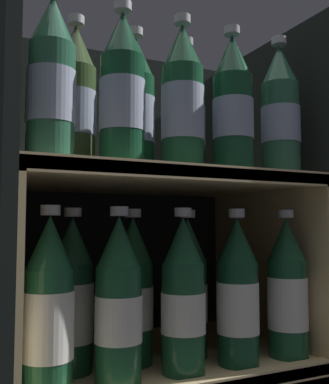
{
  "coord_description": "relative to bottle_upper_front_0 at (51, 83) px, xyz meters",
  "views": [
    {
      "loc": [
        -0.34,
        -0.58,
        0.43
      ],
      "look_at": [
        0.0,
        0.13,
        0.49
      ],
      "focal_mm": 42.0,
      "sensor_mm": 36.0,
      "label": 1
    }
  ],
  "objects": [
    {
      "name": "bottle_lower_front_4",
      "position": [
        0.42,
        -0.0,
        -0.32
      ],
      "size": [
        0.07,
        0.07,
        0.26
      ],
      "color": "#194C2D",
      "rests_on": "shelf_lower"
    },
    {
      "name": "bottle_upper_front_4",
      "position": [
        0.42,
        -0.0,
        0.0
      ],
      "size": [
        0.07,
        0.07,
        0.26
      ],
      "color": "#285B42",
      "rests_on": "shelf_upper"
    },
    {
      "name": "fridge_back_wall",
      "position": [
        0.21,
        0.32,
        -0.22
      ],
      "size": [
        0.57,
        0.02,
        0.82
      ],
      "primitive_type": "cube",
      "color": "black",
      "rests_on": "ground_plane"
    },
    {
      "name": "bottle_upper_front_1",
      "position": [
        0.11,
        -0.0,
        -0.0
      ],
      "size": [
        0.07,
        0.07,
        0.26
      ],
      "color": "#144228",
      "rests_on": "shelf_upper"
    },
    {
      "name": "bottle_lower_front_1",
      "position": [
        0.11,
        -0.0,
        -0.32
      ],
      "size": [
        0.07,
        0.07,
        0.26
      ],
      "color": "#194C2D",
      "rests_on": "shelf_lower"
    },
    {
      "name": "bottle_upper_front_0",
      "position": [
        0.0,
        0.0,
        0.0
      ],
      "size": [
        0.07,
        0.07,
        0.26
      ],
      "color": "#285B42",
      "rests_on": "shelf_upper"
    },
    {
      "name": "bottle_lower_front_2",
      "position": [
        0.21,
        0.0,
        -0.32
      ],
      "size": [
        0.07,
        0.07,
        0.26
      ],
      "color": "#194C2D",
      "rests_on": "shelf_lower"
    },
    {
      "name": "bottle_lower_front_3",
      "position": [
        0.32,
        -0.0,
        -0.32
      ],
      "size": [
        0.07,
        0.07,
        0.26
      ],
      "color": "#144228",
      "rests_on": "shelf_lower"
    },
    {
      "name": "bottle_lower_front_0",
      "position": [
        0.0,
        -0.0,
        -0.32
      ],
      "size": [
        0.07,
        0.07,
        0.26
      ],
      "color": "#194C2D",
      "rests_on": "shelf_lower"
    },
    {
      "name": "bottle_lower_back_0",
      "position": [
        0.05,
        0.08,
        -0.32
      ],
      "size": [
        0.07,
        0.07,
        0.26
      ],
      "color": "#194C2D",
      "rests_on": "shelf_lower"
    },
    {
      "name": "bottle_lower_back_2",
      "position": [
        0.26,
        0.08,
        -0.32
      ],
      "size": [
        0.07,
        0.07,
        0.26
      ],
      "color": "#1E5638",
      "rests_on": "shelf_lower"
    },
    {
      "name": "shelf_lower",
      "position": [
        0.21,
        0.11,
        -0.47
      ],
      "size": [
        0.53,
        0.37,
        0.2
      ],
      "color": "#DBBC84",
      "rests_on": "ground_plane"
    },
    {
      "name": "bottle_lower_back_1",
      "position": [
        0.16,
        0.08,
        -0.32
      ],
      "size": [
        0.07,
        0.07,
        0.26
      ],
      "color": "#194C2D",
      "rests_on": "shelf_lower"
    },
    {
      "name": "bottle_upper_front_2",
      "position": [
        0.21,
        -0.0,
        -0.0
      ],
      "size": [
        0.07,
        0.07,
        0.26
      ],
      "color": "#194C2D",
      "rests_on": "shelf_upper"
    },
    {
      "name": "bottle_lower_back_3",
      "position": [
        0.37,
        0.08,
        -0.32
      ],
      "size": [
        0.07,
        0.07,
        0.26
      ],
      "color": "#194C2D",
      "rests_on": "shelf_lower"
    },
    {
      "name": "bottle_upper_back_2",
      "position": [
        0.26,
        0.08,
        0.0
      ],
      "size": [
        0.07,
        0.07,
        0.26
      ],
      "color": "#144228",
      "rests_on": "shelf_upper"
    },
    {
      "name": "shelf_upper",
      "position": [
        0.21,
        0.12,
        -0.26
      ],
      "size": [
        0.53,
        0.37,
        0.52
      ],
      "color": "#DBBC84",
      "rests_on": "ground_plane"
    },
    {
      "name": "bottle_upper_back_3",
      "position": [
        0.36,
        0.08,
        0.0
      ],
      "size": [
        0.07,
        0.07,
        0.26
      ],
      "color": "#144228",
      "rests_on": "shelf_upper"
    },
    {
      "name": "bottle_upper_back_1",
      "position": [
        0.16,
        0.08,
        -0.0
      ],
      "size": [
        0.07,
        0.07,
        0.26
      ],
      "color": "#194C2D",
      "rests_on": "shelf_upper"
    },
    {
      "name": "bottle_upper_front_3",
      "position": [
        0.31,
        0.0,
        0.0
      ],
      "size": [
        0.07,
        0.07,
        0.26
      ],
      "color": "#144228",
      "rests_on": "shelf_upper"
    },
    {
      "name": "fridge_side_right",
      "position": [
        0.49,
        0.12,
        -0.22
      ],
      "size": [
        0.02,
        0.41,
        0.82
      ],
      "primitive_type": "cube",
      "color": "black",
      "rests_on": "ground_plane"
    },
    {
      "name": "bottle_upper_back_0",
      "position": [
        0.05,
        0.08,
        0.0
      ],
      "size": [
        0.07,
        0.07,
        0.26
      ],
      "color": "#384C28",
      "rests_on": "shelf_upper"
    }
  ]
}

